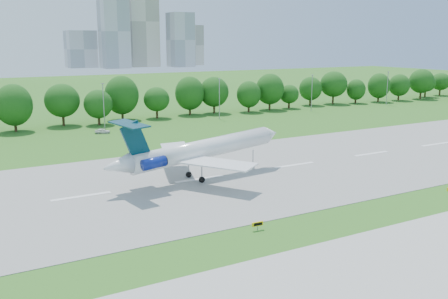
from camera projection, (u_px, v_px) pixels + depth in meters
ground at (398, 202)px, 73.06m from camera, size 600.00×600.00×0.00m
runway at (294, 165)px, 94.38m from camera, size 400.00×45.00×0.08m
tree_line at (160, 98)px, 150.22m from camera, size 288.40×8.40×10.40m
light_poles at (165, 102)px, 140.47m from camera, size 175.90×0.25×12.19m
skyline at (138, 33)px, 447.50m from camera, size 127.00×52.00×80.00m
airliner at (195, 150)px, 83.13m from camera, size 34.85×25.14×11.24m
taxi_sign_left at (258, 224)px, 61.85m from camera, size 1.57×0.27×1.10m
service_vehicle_b at (102, 131)px, 126.81m from camera, size 4.04×2.63×1.28m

